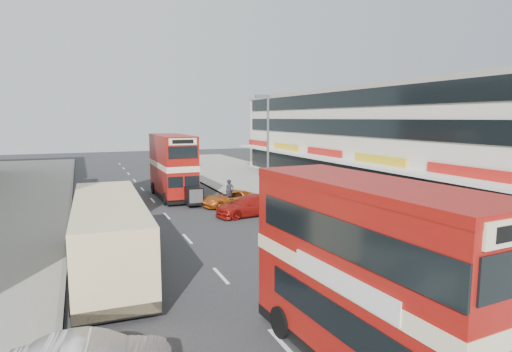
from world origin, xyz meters
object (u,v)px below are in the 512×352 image
bus_main (369,277)px  car_right_b (230,199)px  coach (109,232)px  car_right_a (250,206)px  bus_second (173,166)px  street_lamp (267,145)px  cyclist (230,198)px  pedestrian_near (297,202)px

bus_main → car_right_b: 21.61m
bus_main → coach: bearing=-65.1°
bus_main → car_right_b: bearing=-103.4°
coach → car_right_b: coach is taller
bus_main → car_right_a: 18.40m
car_right_a → car_right_b: bearing=177.6°
bus_main → coach: 11.86m
bus_main → bus_second: bus_second is taller
street_lamp → coach: size_ratio=0.74×
bus_second → bus_main: bearing=89.1°
coach → car_right_a: bearing=39.9°
bus_second → car_right_a: bearing=111.7°
bus_main → cyclist: bearing=-103.0°
coach → car_right_a: 12.17m
car_right_a → cyclist: 2.77m
street_lamp → bus_second: (-4.70, 8.57, -2.13)m
coach → car_right_a: (9.49, 7.55, -1.02)m
bus_main → pedestrian_near: size_ratio=4.43×
street_lamp → cyclist: 5.17m
street_lamp → bus_second: 10.01m
pedestrian_near → street_lamp: bearing=-94.9°
pedestrian_near → car_right_a: bearing=-75.0°
bus_main → cyclist: bus_main is taller
street_lamp → coach: 13.49m
car_right_b → coach: bearing=-45.8°
bus_main → car_right_b: size_ratio=2.03×
street_lamp → car_right_a: size_ratio=1.70×
bus_main → cyclist: (3.28, 20.64, -1.80)m
street_lamp → bus_main: street_lamp is taller
pedestrian_near → bus_second: bearing=-94.0°
bus_second → cyclist: bearing=116.6°
street_lamp → car_right_b: bearing=114.7°
bus_second → pedestrian_near: 12.37m
bus_second → coach: (-6.05, -16.12, -0.94)m
bus_main → bus_second: bearing=-94.7°
cyclist → pedestrian_near: bearing=-60.7°
bus_main → car_right_b: (3.51, 21.23, -1.95)m
cyclist → bus_main: bearing=-100.3°
bus_second → cyclist: 6.82m
car_right_b → cyclist: 0.66m
bus_second → cyclist: bus_second is taller
car_right_a → coach: bearing=-58.6°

